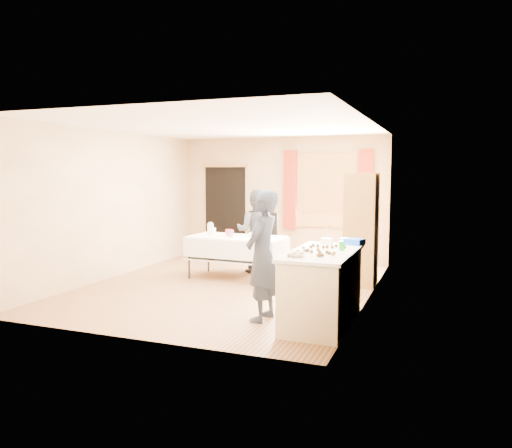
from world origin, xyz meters
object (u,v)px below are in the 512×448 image
at_px(cabinet, 361,229).
at_px(party_table, 237,254).
at_px(counter, 322,288).
at_px(chair, 263,253).
at_px(woman, 256,231).
at_px(girl, 262,256).

xyz_separation_m(cabinet, party_table, (-2.12, -0.29, -0.48)).
distance_m(cabinet, counter, 2.37).
xyz_separation_m(chair, woman, (-0.04, -0.26, 0.45)).
distance_m(cabinet, chair, 2.13).
height_order(party_table, chair, chair).
bearing_deg(party_table, woman, 81.80).
bearing_deg(chair, party_table, -95.86).
bearing_deg(chair, woman, -94.88).
xyz_separation_m(counter, girl, (-0.74, -0.13, 0.38)).
xyz_separation_m(cabinet, woman, (-2.00, 0.34, -0.15)).
distance_m(girl, woman, 3.02).
bearing_deg(counter, party_table, 134.78).
bearing_deg(woman, counter, 117.57).
xyz_separation_m(cabinet, girl, (-0.84, -2.45, -0.10)).
distance_m(party_table, chair, 0.92).
relative_size(chair, girl, 0.66).
distance_m(counter, woman, 3.29).
bearing_deg(girl, chair, -156.41).
height_order(party_table, woman, woman).
bearing_deg(cabinet, party_table, -172.14).
relative_size(counter, chair, 1.47).
relative_size(girl, woman, 1.07).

